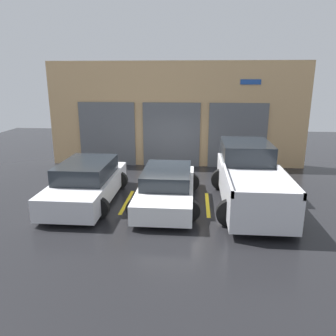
% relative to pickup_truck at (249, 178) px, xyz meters
% --- Properties ---
extents(ground_plane, '(28.00, 28.00, 0.00)m').
position_rel_pickup_truck_xyz_m(ground_plane, '(-2.75, 1.59, -0.87)').
color(ground_plane, black).
extents(shophouse_building, '(12.02, 0.68, 4.83)m').
position_rel_pickup_truck_xyz_m(shophouse_building, '(-2.76, 4.87, 1.50)').
color(shophouse_building, tan).
rests_on(shophouse_building, ground).
extents(pickup_truck, '(2.40, 5.11, 1.88)m').
position_rel_pickup_truck_xyz_m(pickup_truck, '(0.00, 0.00, 0.00)').
color(pickup_truck, silver).
rests_on(pickup_truck, ground).
extents(sedan_white, '(2.21, 4.37, 1.19)m').
position_rel_pickup_truck_xyz_m(sedan_white, '(-2.75, -0.26, -0.31)').
color(sedan_white, white).
rests_on(sedan_white, ground).
extents(sedan_side, '(2.26, 4.42, 1.37)m').
position_rel_pickup_truck_xyz_m(sedan_side, '(-5.50, -0.26, -0.23)').
color(sedan_side, silver).
rests_on(sedan_side, ground).
extents(parking_stripe_far_left, '(0.12, 2.20, 0.01)m').
position_rel_pickup_truck_xyz_m(parking_stripe_far_left, '(-6.87, -0.29, -0.87)').
color(parking_stripe_far_left, gold).
rests_on(parking_stripe_far_left, ground).
extents(parking_stripe_left, '(0.12, 2.20, 0.01)m').
position_rel_pickup_truck_xyz_m(parking_stripe_left, '(-4.12, -0.29, -0.87)').
color(parking_stripe_left, gold).
rests_on(parking_stripe_left, ground).
extents(parking_stripe_centre, '(0.12, 2.20, 0.01)m').
position_rel_pickup_truck_xyz_m(parking_stripe_centre, '(-1.37, -0.29, -0.87)').
color(parking_stripe_centre, gold).
rests_on(parking_stripe_centre, ground).
extents(parking_stripe_right, '(0.12, 2.20, 0.01)m').
position_rel_pickup_truck_xyz_m(parking_stripe_right, '(1.37, -0.29, -0.87)').
color(parking_stripe_right, gold).
rests_on(parking_stripe_right, ground).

